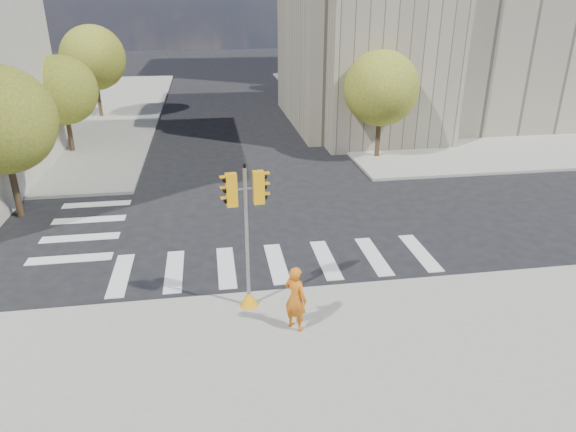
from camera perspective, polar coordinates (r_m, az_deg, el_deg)
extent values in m
plane|color=black|center=(20.21, -1.75, -2.60)|extent=(160.00, 160.00, 0.00)
cube|color=gray|center=(50.11, 17.94, 12.08)|extent=(28.00, 40.00, 0.15)
cube|color=gray|center=(42.67, 18.97, 19.63)|extent=(26.00, 14.00, 14.00)
cube|color=gray|center=(34.96, 10.41, 19.90)|extent=(8.00, 8.00, 14.00)
cylinder|color=#382616|center=(24.75, -28.02, 2.60)|extent=(0.28, 0.28, 2.45)
sphere|color=#377A22|center=(24.00, -29.35, 9.27)|extent=(4.40, 4.40, 4.40)
cylinder|color=#382616|center=(34.00, -23.04, 8.26)|extent=(0.28, 0.28, 2.17)
sphere|color=#377A22|center=(33.49, -23.76, 12.68)|extent=(4.00, 4.00, 4.00)
cylinder|color=#382616|center=(43.51, -20.23, 11.91)|extent=(0.28, 0.28, 2.62)
sphere|color=#377A22|center=(43.08, -20.84, 16.11)|extent=(4.80, 4.80, 4.80)
cylinder|color=#382616|center=(30.65, 9.95, 8.49)|extent=(0.28, 0.28, 2.38)
sphere|color=#377A22|center=(30.07, 10.33, 13.78)|extent=(4.20, 4.20, 4.20)
cylinder|color=#382616|center=(41.90, 4.73, 12.76)|extent=(0.28, 0.28, 2.52)
sphere|color=#377A22|center=(41.46, 4.88, 16.97)|extent=(4.60, 4.60, 4.60)
cylinder|color=#382616|center=(53.51, 1.67, 14.95)|extent=(0.28, 0.28, 2.27)
sphere|color=#377A22|center=(53.19, 1.70, 17.87)|extent=(4.00, 4.00, 4.00)
cylinder|color=black|center=(33.97, 8.96, 15.07)|extent=(0.12, 0.12, 8.00)
cube|color=black|center=(33.66, 9.41, 21.82)|extent=(0.35, 0.18, 0.22)
cylinder|color=black|center=(47.41, 3.72, 17.52)|extent=(0.12, 0.12, 8.00)
cube|color=black|center=(47.18, 3.85, 22.36)|extent=(0.35, 0.18, 0.22)
cone|color=orange|center=(15.73, -4.35, -9.09)|extent=(0.56, 0.56, 0.50)
cylinder|color=gray|center=(14.79, -4.58, -2.74)|extent=(0.11, 0.11, 4.37)
cylinder|color=black|center=(13.97, -4.87, 5.54)|extent=(0.07, 0.07, 0.12)
cylinder|color=gray|center=(14.18, -4.78, 3.04)|extent=(0.90, 0.16, 0.06)
cube|color=orange|center=(14.12, -6.29, 2.89)|extent=(0.32, 0.25, 0.95)
cube|color=orange|center=(14.24, -3.28, 3.18)|extent=(0.32, 0.25, 0.95)
imported|color=orange|center=(14.35, 0.84, -9.11)|extent=(0.83, 0.83, 1.94)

